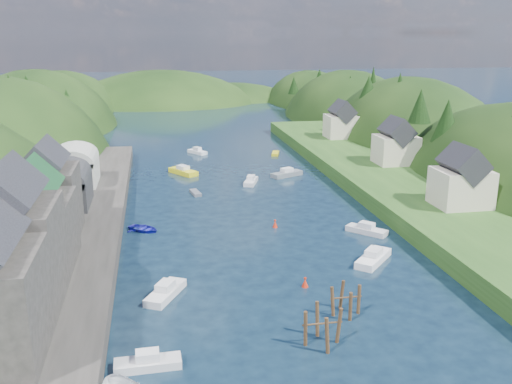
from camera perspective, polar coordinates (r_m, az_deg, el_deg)
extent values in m
plane|color=black|center=(100.01, -2.26, 1.14)|extent=(600.00, 600.00, 0.00)
ellipsoid|color=black|center=(129.52, -24.00, -1.02)|extent=(44.00, 75.56, 52.00)
ellipsoid|color=black|center=(170.22, -20.81, 3.28)|extent=(44.00, 75.56, 48.19)
ellipsoid|color=black|center=(210.72, -18.90, 6.11)|extent=(44.00, 75.56, 39.00)
ellipsoid|color=black|center=(138.37, 15.03, 1.12)|extent=(36.00, 75.56, 48.00)
ellipsoid|color=black|center=(177.06, 9.19, 4.76)|extent=(36.00, 75.56, 44.49)
ellipsoid|color=black|center=(216.30, 5.53, 7.24)|extent=(36.00, 75.56, 36.00)
ellipsoid|color=black|center=(218.74, -9.32, 6.22)|extent=(80.00, 60.00, 44.00)
ellipsoid|color=black|center=(231.05, -2.36, 6.41)|extent=(70.00, 56.00, 36.00)
cone|color=black|center=(124.35, -23.39, 9.00)|extent=(4.34, 4.34, 7.52)
cone|color=black|center=(132.57, -20.92, 7.48)|extent=(5.28, 5.28, 5.42)
cone|color=black|center=(146.75, -21.93, 9.54)|extent=(4.77, 4.77, 6.40)
cone|color=black|center=(150.75, -18.39, 8.68)|extent=(4.07, 4.07, 5.62)
cone|color=black|center=(165.72, -20.57, 9.56)|extent=(4.56, 4.56, 9.17)
cone|color=black|center=(174.64, -19.87, 9.09)|extent=(4.75, 4.75, 5.08)
cone|color=black|center=(185.67, -19.06, 9.89)|extent=(4.27, 4.27, 7.56)
cone|color=black|center=(93.41, 24.10, 5.39)|extent=(5.03, 5.03, 5.57)
cone|color=black|center=(101.59, 18.55, 6.62)|extent=(5.29, 5.29, 7.78)
cone|color=black|center=(106.41, 16.11, 8.28)|extent=(4.07, 4.07, 6.04)
cone|color=black|center=(118.08, 17.61, 6.66)|extent=(3.40, 3.40, 5.61)
cone|color=black|center=(131.40, 14.12, 9.44)|extent=(4.94, 4.94, 9.71)
cone|color=black|center=(135.56, 11.18, 9.98)|extent=(5.25, 5.25, 6.59)
cone|color=black|center=(150.23, 11.61, 10.62)|extent=(3.36, 3.36, 8.44)
cone|color=black|center=(163.20, 9.37, 10.29)|extent=(4.57, 4.57, 6.46)
cone|color=black|center=(172.79, 8.75, 10.18)|extent=(3.59, 3.59, 6.37)
cone|color=black|center=(180.63, 6.36, 11.25)|extent=(4.14, 4.14, 5.77)
cone|color=black|center=(189.93, 3.80, 10.62)|extent=(3.83, 3.83, 5.71)
cube|color=#2D2B28|center=(70.92, -18.30, -4.99)|extent=(12.00, 110.00, 2.00)
cube|color=#234719|center=(72.22, -23.83, -4.98)|extent=(12.00, 110.00, 2.50)
cube|color=#2D2B28|center=(53.77, -23.24, -5.85)|extent=(8.00, 9.00, 9.00)
cube|color=black|center=(52.14, -23.88, -0.24)|extent=(5.88, 9.36, 5.88)
cube|color=#2D2B28|center=(62.37, -21.41, -3.73)|extent=(8.00, 9.00, 7.00)
cube|color=#1E592D|center=(61.12, -21.82, 0.23)|extent=(5.88, 9.36, 5.88)
cube|color=#2D2B28|center=(70.67, -20.14, -0.96)|extent=(7.00, 8.00, 8.00)
cube|color=black|center=(69.52, -20.51, 2.87)|extent=(5.15, 8.32, 5.15)
cube|color=#2D2D30|center=(82.60, -18.69, 0.05)|extent=(7.00, 9.00, 4.00)
cylinder|color=#2D2D30|center=(82.12, -18.81, 1.39)|extent=(7.00, 9.00, 7.00)
cube|color=#B2B2A8|center=(94.13, -17.71, 1.98)|extent=(7.00, 9.00, 4.00)
cylinder|color=#B2B2A8|center=(93.71, -17.81, 3.17)|extent=(7.00, 9.00, 7.00)
cube|color=#234719|center=(97.06, 13.38, 1.00)|extent=(16.00, 120.00, 2.40)
cube|color=beige|center=(81.54, 19.81, 0.41)|extent=(7.00, 6.00, 5.00)
cube|color=black|center=(80.78, 20.03, 2.69)|extent=(5.15, 6.24, 5.15)
cube|color=beige|center=(104.98, 13.79, 4.14)|extent=(7.00, 6.00, 5.00)
cube|color=black|center=(104.39, 13.91, 5.93)|extent=(5.15, 6.24, 5.15)
cube|color=beige|center=(129.37, 8.57, 6.52)|extent=(7.00, 6.00, 5.00)
cube|color=black|center=(128.89, 8.63, 7.98)|extent=(5.15, 6.24, 5.15)
cylinder|color=#382314|center=(49.20, 8.26, -13.38)|extent=(0.32, 0.32, 3.79)
cylinder|color=#382314|center=(49.99, 6.15, -12.80)|extent=(0.32, 0.32, 3.79)
cylinder|color=#382314|center=(48.44, 4.97, -13.76)|extent=(0.32, 0.32, 3.79)
cylinder|color=#382314|center=(47.62, 7.14, -14.38)|extent=(0.32, 0.32, 3.79)
cylinder|color=#382314|center=(48.50, 6.65, -12.93)|extent=(3.42, 0.16, 0.16)
cylinder|color=#382314|center=(54.23, 10.23, -10.79)|extent=(0.32, 0.32, 3.43)
cylinder|color=#382314|center=(54.88, 8.54, -10.37)|extent=(0.32, 0.32, 3.43)
cylinder|color=#382314|center=(53.46, 7.68, -11.08)|extent=(0.32, 0.32, 3.43)
cylinder|color=#382314|center=(52.79, 9.41, -11.52)|extent=(0.32, 0.32, 3.43)
cylinder|color=#382314|center=(53.57, 8.99, -10.38)|extent=(2.98, 0.16, 0.16)
cone|color=#AD220D|center=(59.01, 4.93, -9.03)|extent=(0.70, 0.70, 0.90)
sphere|color=#AD220D|center=(58.80, 4.94, -8.59)|extent=(0.30, 0.30, 0.30)
cone|color=#AD220D|center=(76.05, 1.93, -3.22)|extent=(0.70, 0.70, 0.90)
sphere|color=#AD220D|center=(75.89, 1.93, -2.87)|extent=(0.30, 0.30, 0.30)
cube|color=silver|center=(98.03, -0.51, 1.05)|extent=(3.36, 5.45, 0.72)
cube|color=silver|center=(97.84, -0.51, 1.47)|extent=(1.74, 2.11, 0.70)
cube|color=silver|center=(75.26, 11.00, -3.81)|extent=(4.90, 5.10, 0.75)
cube|color=silver|center=(75.01, 11.03, -3.26)|extent=(2.17, 2.20, 0.70)
cube|color=yellow|center=(105.48, -7.30, 2.01)|extent=(5.30, 6.53, 0.90)
cube|color=silver|center=(105.28, -7.31, 2.46)|extent=(2.48, 2.69, 0.70)
cube|color=white|center=(123.33, -5.89, 4.00)|extent=(4.12, 5.04, 0.70)
cube|color=silver|center=(123.18, -5.90, 4.33)|extent=(1.92, 2.08, 0.70)
imported|color=#1B1C97|center=(76.13, -11.18, -3.61)|extent=(5.44, 5.24, 0.92)
cube|color=slate|center=(103.12, 3.10, 1.79)|extent=(6.24, 4.43, 0.84)
cube|color=silver|center=(102.93, 3.11, 2.23)|extent=(2.49, 2.17, 0.70)
cube|color=white|center=(66.18, 11.64, -6.55)|extent=(5.74, 6.03, 0.88)
cube|color=silver|center=(65.87, 11.68, -5.88)|extent=(2.54, 2.60, 0.70)
cube|color=silver|center=(46.78, -10.76, -16.54)|extent=(5.19, 1.83, 0.72)
cube|color=silver|center=(46.39, -10.80, -15.76)|extent=(1.83, 1.24, 0.70)
cube|color=gold|center=(121.49, 1.95, 3.87)|extent=(2.44, 4.20, 0.56)
cube|color=silver|center=(57.55, -9.03, -9.94)|extent=(4.39, 6.02, 0.81)
cube|color=silver|center=(57.21, -9.07, -9.22)|extent=(2.13, 2.42, 0.70)
cube|color=#545961|center=(92.07, -6.08, -0.08)|extent=(1.80, 3.69, 0.50)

